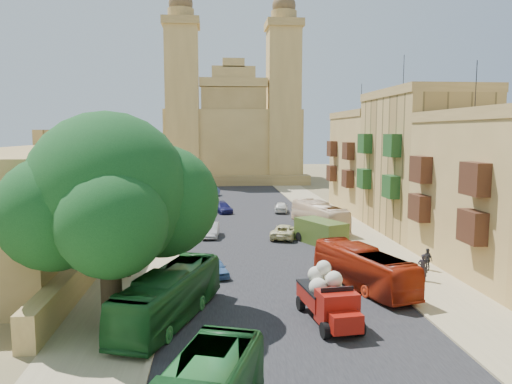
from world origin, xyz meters
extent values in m
plane|color=olive|center=(0.00, 0.00, 0.00)|extent=(260.00, 260.00, 0.00)
cube|color=black|center=(0.00, 30.00, 0.01)|extent=(14.00, 140.00, 0.01)
cube|color=tan|center=(9.50, 30.00, 0.01)|extent=(5.00, 140.00, 0.01)
cube|color=tan|center=(-9.50, 30.00, 0.01)|extent=(5.00, 140.00, 0.01)
cube|color=tan|center=(7.00, 30.00, 0.06)|extent=(0.25, 140.00, 0.12)
cube|color=tan|center=(-7.00, 30.00, 0.06)|extent=(0.25, 140.00, 0.12)
cube|color=tan|center=(16.00, 11.00, 5.25)|extent=(8.00, 14.00, 10.50)
cube|color=olive|center=(16.00, 11.00, 10.90)|extent=(8.20, 14.00, 0.80)
cylinder|color=black|center=(15.00, 13.80, 13.10)|extent=(0.06, 0.06, 3.60)
cube|color=#442416|center=(11.55, 7.08, 3.99)|extent=(0.90, 2.20, 2.00)
cube|color=#442416|center=(11.55, 14.92, 3.99)|extent=(0.90, 2.20, 2.00)
cube|color=#442416|center=(11.55, 7.08, 6.93)|extent=(0.90, 2.20, 2.00)
cube|color=#442416|center=(11.55, 14.92, 6.93)|extent=(0.90, 2.20, 2.00)
cube|color=tan|center=(16.00, 25.00, 6.50)|extent=(8.00, 14.00, 13.00)
cube|color=olive|center=(16.00, 25.00, 13.40)|extent=(8.20, 14.00, 0.80)
cylinder|color=black|center=(15.00, 27.80, 15.60)|extent=(0.06, 0.06, 3.60)
cube|color=#1D4A1F|center=(11.55, 21.08, 4.94)|extent=(0.90, 2.20, 2.00)
cube|color=#1D4A1F|center=(11.55, 28.92, 4.94)|extent=(0.90, 2.20, 2.00)
cube|color=#1D4A1F|center=(11.55, 21.08, 8.58)|extent=(0.90, 2.20, 2.00)
cube|color=#1D4A1F|center=(11.55, 28.92, 8.58)|extent=(0.90, 2.20, 2.00)
cube|color=tan|center=(16.00, 39.00, 5.75)|extent=(8.00, 14.00, 11.50)
cube|color=olive|center=(16.00, 39.00, 11.90)|extent=(8.20, 14.00, 0.80)
cylinder|color=black|center=(15.00, 41.80, 14.10)|extent=(0.06, 0.06, 3.60)
cube|color=#442416|center=(11.55, 35.08, 4.37)|extent=(0.90, 2.20, 2.00)
cube|color=#442416|center=(11.55, 42.92, 4.37)|extent=(0.90, 2.20, 2.00)
cube|color=#442416|center=(11.55, 35.08, 7.59)|extent=(0.90, 2.20, 2.00)
cube|color=#442416|center=(11.55, 42.92, 7.59)|extent=(0.90, 2.20, 2.00)
cube|color=tan|center=(-12.50, 20.00, 0.90)|extent=(1.00, 40.00, 1.80)
cube|color=olive|center=(-18.00, 18.00, 4.20)|extent=(10.00, 28.00, 8.40)
cube|color=tan|center=(-18.00, 44.00, 5.00)|extent=(10.00, 22.00, 10.00)
cube|color=tan|center=(0.00, 81.00, 7.00)|extent=(26.00, 20.00, 14.00)
cube|color=olive|center=(0.00, 70.50, 0.90)|extent=(28.00, 4.00, 1.80)
cube|color=olive|center=(0.00, 72.20, 10.00)|extent=(12.00, 2.00, 16.00)
cube|color=tan|center=(0.00, 72.20, 18.90)|extent=(12.60, 2.40, 1.60)
cube|color=tan|center=(0.00, 72.20, 20.60)|extent=(8.00, 2.00, 2.40)
cube|color=tan|center=(0.00, 72.20, 22.40)|extent=(4.00, 2.00, 1.60)
cube|color=tan|center=(-9.50, 73.50, 14.50)|extent=(6.00, 6.00, 29.00)
cube|color=olive|center=(-9.50, 73.50, 29.60)|extent=(6.80, 6.80, 1.40)
cylinder|color=olive|center=(-9.50, 73.50, 31.20)|extent=(4.80, 4.80, 1.80)
sphere|color=brown|center=(-9.50, 73.50, 33.00)|extent=(4.40, 4.40, 4.40)
cube|color=tan|center=(9.50, 73.50, 14.50)|extent=(6.00, 6.00, 29.00)
cube|color=olive|center=(9.50, 73.50, 29.60)|extent=(6.80, 6.80, 1.40)
cylinder|color=olive|center=(9.50, 73.50, 31.20)|extent=(4.80, 4.80, 1.80)
sphere|color=brown|center=(9.50, 73.50, 33.00)|extent=(4.40, 4.40, 4.40)
cylinder|color=#372A1B|center=(-9.50, 4.00, 2.05)|extent=(1.08, 1.08, 4.10)
sphere|color=#0E3615|center=(-9.50, 4.00, 6.70)|extent=(8.21, 8.21, 8.21)
sphere|color=#0E3615|center=(-6.91, 5.30, 6.05)|extent=(6.05, 6.05, 6.05)
sphere|color=#0E3615|center=(-11.88, 3.03, 5.83)|extent=(5.62, 5.62, 5.62)
sphere|color=#0E3615|center=(-8.85, 1.41, 5.62)|extent=(5.18, 5.18, 5.18)
sphere|color=#0E3615|center=(-10.69, 6.38, 7.56)|extent=(4.75, 4.75, 4.75)
cylinder|color=#372A1B|center=(-10.00, 12.00, 1.26)|extent=(0.44, 0.44, 2.52)
sphere|color=#0E3615|center=(-10.00, 12.00, 3.80)|extent=(3.66, 3.66, 3.66)
cylinder|color=#372A1B|center=(-10.00, 24.00, 1.11)|extent=(0.44, 0.44, 2.22)
sphere|color=#0E3615|center=(-10.00, 24.00, 3.34)|extent=(3.22, 3.22, 3.22)
cylinder|color=#372A1B|center=(-10.00, 36.00, 1.20)|extent=(0.44, 0.44, 2.41)
sphere|color=#0E3615|center=(-10.00, 36.00, 3.63)|extent=(3.50, 3.50, 3.50)
cylinder|color=#372A1B|center=(-10.00, 48.00, 1.17)|extent=(0.44, 0.44, 2.34)
sphere|color=#0E3615|center=(-10.00, 48.00, 3.53)|extent=(3.41, 3.41, 3.41)
cube|color=maroon|center=(1.53, 3.61, 1.10)|extent=(2.32, 3.39, 0.80)
cube|color=black|center=(1.53, 3.61, 1.55)|extent=(2.37, 3.44, 0.11)
cube|color=maroon|center=(1.78, 1.59, 1.19)|extent=(2.03, 1.72, 1.59)
cube|color=maroon|center=(1.91, 0.54, 0.84)|extent=(1.62, 1.24, 0.88)
cube|color=black|center=(1.78, 1.59, 1.81)|extent=(1.68, 0.29, 0.80)
cylinder|color=black|center=(1.00, 0.69, 0.40)|extent=(0.40, 0.83, 0.80)
cylinder|color=black|center=(2.76, 0.91, 0.40)|extent=(0.40, 0.83, 0.80)
cylinder|color=black|center=(0.53, 4.55, 0.40)|extent=(0.40, 0.83, 0.80)
cylinder|color=black|center=(2.28, 4.77, 0.40)|extent=(0.40, 0.83, 0.80)
sphere|color=beige|center=(1.16, 3.03, 1.77)|extent=(0.97, 0.97, 0.97)
sphere|color=beige|center=(2.00, 3.40, 1.77)|extent=(0.97, 0.97, 0.97)
sphere|color=beige|center=(1.47, 4.13, 1.77)|extent=(0.97, 0.97, 0.97)
sphere|color=beige|center=(1.17, 3.65, 2.25)|extent=(0.88, 0.88, 0.88)
sphere|color=beige|center=(1.94, 2.86, 2.21)|extent=(0.88, 0.88, 0.88)
sphere|color=beige|center=(1.54, 3.52, 2.65)|extent=(0.80, 0.80, 0.80)
cube|color=#425821|center=(5.20, 20.65, 1.04)|extent=(4.11, 5.51, 2.09)
cylinder|color=black|center=(5.04, 18.65, 0.42)|extent=(0.65, 0.90, 0.83)
cylinder|color=black|center=(6.83, 19.48, 0.42)|extent=(0.65, 0.90, 0.83)
cylinder|color=black|center=(3.56, 21.83, 0.42)|extent=(0.65, 0.90, 0.83)
cylinder|color=black|center=(5.36, 22.66, 0.42)|extent=(0.65, 0.90, 0.83)
imported|color=#1D5C24|center=(-6.50, 3.58, 1.35)|extent=(5.34, 9.92, 2.71)
imported|color=#A4250D|center=(5.15, 8.21, 1.27)|extent=(4.57, 9.34, 2.54)
imported|color=beige|center=(6.50, 27.23, 1.36)|extent=(4.19, 10.01, 2.72)
imported|color=#4976AE|center=(-4.10, 11.62, 0.57)|extent=(2.16, 3.58, 1.14)
imported|color=silver|center=(-4.38, 24.41, 0.65)|extent=(1.70, 4.06, 1.30)
imported|color=beige|center=(2.42, 23.30, 0.64)|extent=(3.42, 5.00, 1.27)
imported|color=#171852|center=(-2.93, 38.58, 0.61)|extent=(2.66, 4.50, 1.22)
imported|color=white|center=(4.18, 38.16, 0.65)|extent=(2.09, 4.00, 1.30)
imported|color=#405A94|center=(-4.38, 54.34, 0.69)|extent=(2.89, 4.42, 1.38)
imported|color=black|center=(9.49, 9.21, 0.90)|extent=(0.77, 0.65, 1.81)
imported|color=#2E2D31|center=(10.87, 11.63, 0.80)|extent=(0.67, 1.01, 1.60)
camera|label=1|loc=(-4.29, -21.56, 9.72)|focal=35.00mm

